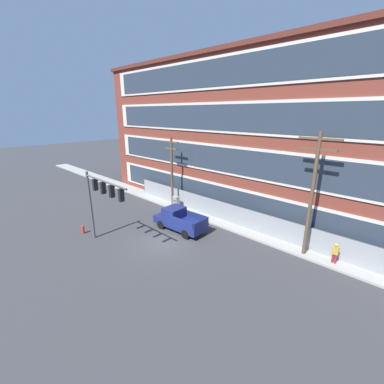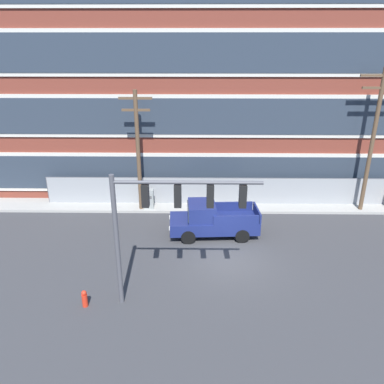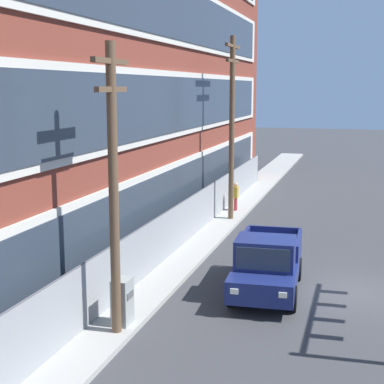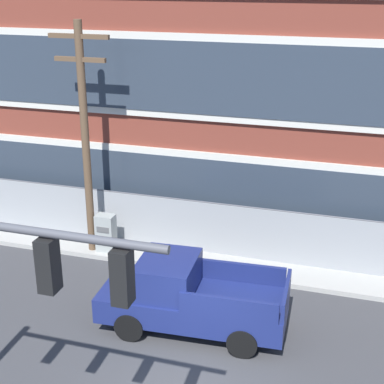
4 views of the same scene
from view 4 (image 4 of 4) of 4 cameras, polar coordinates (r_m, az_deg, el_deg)
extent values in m
cube|color=#9E9B93|center=(19.85, 5.45, -6.96)|extent=(80.00, 2.11, 0.16)
cube|color=brown|center=(23.87, 17.13, 16.22)|extent=(43.40, 11.02, 15.50)
cube|color=beige|center=(19.61, 15.10, -1.38)|extent=(39.92, 0.10, 2.79)
cube|color=#2D3844|center=(19.55, 15.09, -1.45)|extent=(38.19, 0.06, 2.32)
cube|color=beige|center=(18.55, 16.23, 9.77)|extent=(39.92, 0.10, 2.79)
cube|color=#2D3844|center=(18.49, 16.22, 9.74)|extent=(38.19, 0.06, 2.32)
cube|color=black|center=(9.47, -13.77, -6.89)|extent=(0.28, 0.32, 0.90)
cylinder|color=#4B0807|center=(9.48, -13.37, -4.92)|extent=(0.04, 0.18, 0.18)
cylinder|color=gold|center=(9.60, -13.23, -6.42)|extent=(0.04, 0.18, 0.18)
cylinder|color=#0A4011|center=(9.73, -13.10, -7.89)|extent=(0.04, 0.18, 0.18)
cube|color=black|center=(8.94, -6.78, -8.15)|extent=(0.28, 0.32, 0.90)
cylinder|color=#4B0807|center=(8.95, -6.39, -6.05)|extent=(0.04, 0.18, 0.18)
cylinder|color=#503E08|center=(9.08, -6.32, -7.63)|extent=(0.04, 0.18, 0.18)
cylinder|color=green|center=(9.22, -6.26, -9.16)|extent=(0.04, 0.18, 0.18)
cube|color=navy|center=(16.29, 0.11, -10.84)|extent=(5.16, 2.30, 0.70)
cube|color=navy|center=(16.04, -2.37, -8.04)|extent=(1.62, 1.94, 0.93)
cube|color=#283342|center=(16.25, -5.03, -7.70)|extent=(0.16, 1.65, 0.69)
cube|color=navy|center=(14.98, 3.54, -11.15)|extent=(2.53, 0.27, 0.56)
cube|color=navy|center=(16.59, 4.74, -7.77)|extent=(2.53, 0.27, 0.56)
cube|color=navy|center=(15.65, 9.12, -9.88)|extent=(0.21, 1.93, 0.56)
cylinder|color=black|center=(16.11, -6.07, -12.84)|extent=(0.81, 0.31, 0.80)
cylinder|color=black|center=(17.59, -4.03, -9.63)|extent=(0.81, 0.31, 0.80)
cylinder|color=black|center=(15.49, 4.90, -14.35)|extent=(0.81, 0.31, 0.80)
cylinder|color=black|center=(17.02, 5.91, -10.83)|extent=(0.81, 0.31, 0.80)
cube|color=white|center=(16.38, -9.32, -10.53)|extent=(0.07, 0.24, 0.16)
cube|color=white|center=(17.50, -7.54, -8.23)|extent=(0.07, 0.24, 0.16)
cylinder|color=brown|center=(19.54, -10.27, 4.55)|extent=(0.26, 0.26, 7.88)
cube|color=brown|center=(18.89, -10.95, 14.62)|extent=(2.03, 0.14, 0.14)
cube|color=brown|center=(18.97, -10.81, 12.52)|extent=(1.73, 0.14, 0.14)
cube|color=#939993|center=(20.47, -8.33, -4.14)|extent=(0.64, 0.46, 1.48)
cube|color=#515151|center=(20.15, -8.66, -3.66)|extent=(0.45, 0.02, 0.20)
camera|label=1|loc=(11.75, 114.74, -3.53)|focal=24.00mm
camera|label=2|loc=(8.05, -124.22, -3.38)|focal=35.00mm
camera|label=3|loc=(25.10, -48.53, 8.03)|focal=55.00mm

